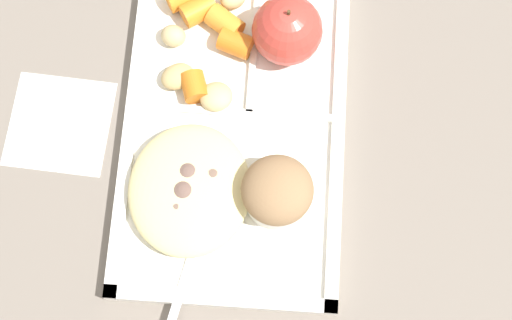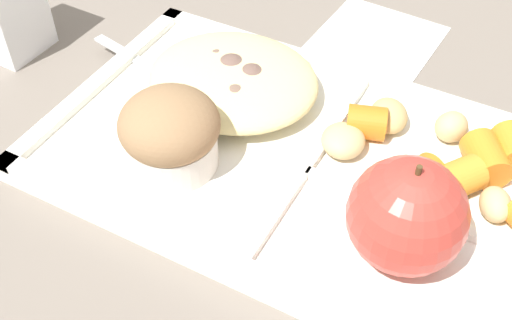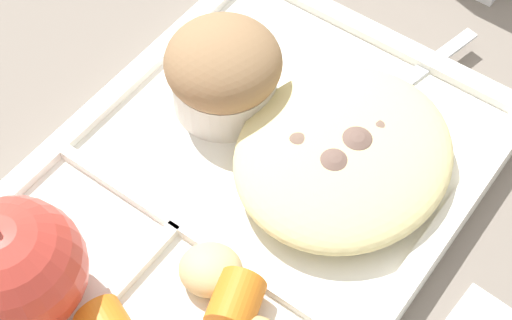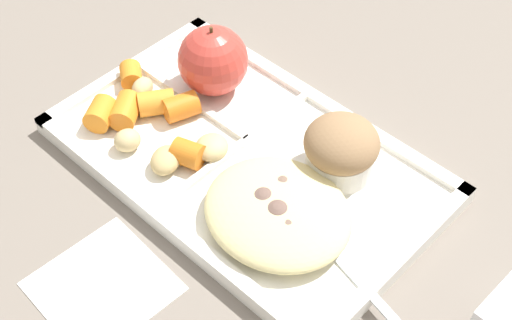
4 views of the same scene
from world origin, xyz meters
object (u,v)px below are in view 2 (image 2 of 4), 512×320
(bran_muffin, at_px, (170,133))
(plastic_fork, at_px, (170,79))
(lunch_tray, at_px, (298,162))
(milk_carton, at_px, (2,6))
(green_apple, at_px, (407,216))

(bran_muffin, distance_m, plastic_fork, 0.10)
(lunch_tray, bearing_deg, milk_carton, -3.29)
(bran_muffin, height_order, plastic_fork, bran_muffin)
(milk_carton, bearing_deg, green_apple, 172.18)
(plastic_fork, relative_size, milk_carton, 1.86)
(plastic_fork, height_order, milk_carton, milk_carton)
(plastic_fork, distance_m, milk_carton, 0.17)
(plastic_fork, bearing_deg, lunch_tray, 167.36)
(bran_muffin, distance_m, milk_carton, 0.23)
(lunch_tray, relative_size, milk_carton, 4.34)
(plastic_fork, bearing_deg, green_apple, 160.89)
(lunch_tray, distance_m, green_apple, 0.12)
(lunch_tray, height_order, green_apple, green_apple)
(bran_muffin, relative_size, plastic_fork, 0.44)
(lunch_tray, bearing_deg, bran_muffin, 32.10)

